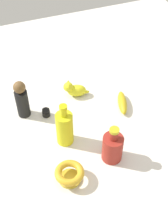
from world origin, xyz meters
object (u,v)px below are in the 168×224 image
object	(u,v)px
banana	(122,103)
person_figure_adult	(22,100)
nail_polish_jar	(46,113)
bowl	(70,174)
bottle_short	(113,147)
bottle_tall	(65,128)
cat_figurine	(75,89)

from	to	relation	value
banana	person_figure_adult	distance (m)	0.47
nail_polish_jar	bowl	world-z (taller)	bowl
bowl	nail_polish_jar	bearing A→B (deg)	88.50
person_figure_adult	nail_polish_jar	size ratio (longest dim) A/B	5.12
bottle_short	nail_polish_jar	bearing A→B (deg)	119.67
bottle_tall	bowl	size ratio (longest dim) A/B	1.85
nail_polish_jar	banana	bearing A→B (deg)	-10.78
bottle_tall	bottle_short	size ratio (longest dim) A/B	1.20
person_figure_adult	bowl	xyz separation A→B (m)	(0.08, -0.40, -0.05)
nail_polish_jar	bottle_short	distance (m)	0.37
person_figure_adult	nail_polish_jar	xyz separation A→B (m)	(0.09, -0.04, -0.08)
person_figure_adult	bottle_short	bearing A→B (deg)	-53.03
nail_polish_jar	person_figure_adult	bearing A→B (deg)	154.46
bowl	bottle_tall	bearing A→B (deg)	76.51
bottle_tall	bottle_short	bearing A→B (deg)	-45.33
person_figure_adult	bowl	size ratio (longest dim) A/B	1.70
bowl	cat_figurine	bearing A→B (deg)	68.01
person_figure_adult	bottle_short	size ratio (longest dim) A/B	1.10
bottle_tall	nail_polish_jar	distance (m)	0.19
nail_polish_jar	bottle_short	bearing A→B (deg)	-60.33
cat_figurine	bowl	xyz separation A→B (m)	(-0.18, -0.44, 0.00)
person_figure_adult	bowl	distance (m)	0.42
nail_polish_jar	bottle_short	world-z (taller)	bottle_short
cat_figurine	bowl	bearing A→B (deg)	-111.99
bottle_short	bowl	size ratio (longest dim) A/B	1.54
banana	nail_polish_jar	world-z (taller)	banana
bottle_tall	bottle_short	distance (m)	0.21
bowl	bottle_short	bearing A→B (deg)	11.12
person_figure_adult	nail_polish_jar	distance (m)	0.13
bottle_short	bowl	xyz separation A→B (m)	(-0.19, -0.04, -0.03)
bottle_tall	bowl	distance (m)	0.20
person_figure_adult	bottle_short	distance (m)	0.46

